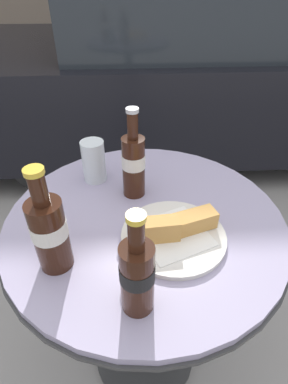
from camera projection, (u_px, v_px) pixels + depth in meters
ground_plane at (145, 352)px, 1.21m from camera, size 30.00×30.00×0.00m
bistro_table at (145, 258)px, 0.87m from camera, size 0.72×0.72×0.74m
cola_bottle_left at (137, 275)px, 0.51m from camera, size 0.06×0.06×0.23m
cola_bottle_right at (49, 231)px, 0.59m from camera, size 0.07×0.07×0.24m
cola_bottle_center at (134, 163)px, 0.79m from camera, size 0.06×0.06×0.25m
drinking_glass at (94, 163)px, 0.87m from camera, size 0.07×0.07×0.12m
lunch_plate_near at (174, 232)px, 0.70m from camera, size 0.25×0.25×0.07m
parked_car at (223, 67)px, 2.42m from camera, size 4.11×1.78×1.25m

